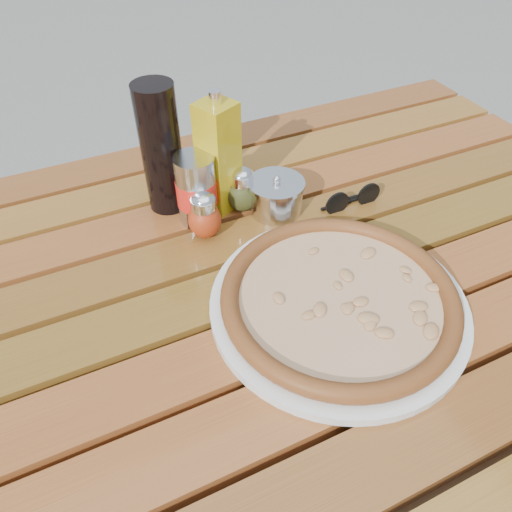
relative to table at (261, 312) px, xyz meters
name	(u,v)px	position (x,y,z in m)	size (l,w,h in m)	color
ground	(259,486)	(0.00, 0.00, -0.67)	(60.00, 60.00, 0.00)	slate
table	(261,312)	(0.00, 0.00, 0.00)	(1.40, 0.90, 0.75)	#371A0C
plate	(338,305)	(0.07, -0.10, 0.08)	(0.36, 0.36, 0.01)	silver
pizza	(339,297)	(0.07, -0.10, 0.10)	(0.43, 0.43, 0.03)	beige
pepper_shaker	(204,216)	(-0.04, 0.13, 0.11)	(0.06, 0.06, 0.08)	#B13614
oregano_shaker	(242,190)	(0.04, 0.17, 0.11)	(0.06, 0.06, 0.08)	#3D411A
dark_bottle	(161,149)	(-0.07, 0.24, 0.19)	(0.07, 0.07, 0.22)	black
soda_can	(196,190)	(-0.03, 0.18, 0.13)	(0.09, 0.09, 0.12)	#B9B9BD
olive_oil_cruet	(218,157)	(0.02, 0.20, 0.17)	(0.07, 0.07, 0.21)	#AC9212
parmesan_tin	(276,196)	(0.09, 0.14, 0.11)	(0.12, 0.12, 0.07)	silver
sunglasses	(352,199)	(0.22, 0.09, 0.09)	(0.11, 0.02, 0.04)	black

